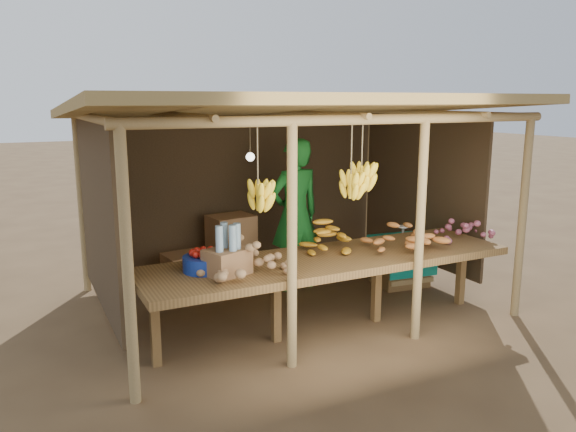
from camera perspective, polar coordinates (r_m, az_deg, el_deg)
name	(u,v)px	position (r m, az deg, el deg)	size (l,w,h in m)	color
ground	(288,302)	(6.80, 0.00, -8.70)	(60.00, 60.00, 0.00)	brown
stall_structure	(282,140)	(6.41, -0.57, 7.70)	(4.70, 3.50, 2.43)	#987C4E
counter	(329,263)	(5.77, 4.18, -4.75)	(3.90, 1.05, 0.80)	brown
potato_heap	(250,256)	(5.11, -3.84, -4.10)	(0.87, 0.52, 0.36)	#A47E54
sweet_potato_heap	(405,232)	(6.15, 11.78, -1.64)	(0.87, 0.52, 0.35)	#C77533
onion_heap	(465,225)	(6.71, 17.50, -0.83)	(0.72, 0.43, 0.35)	#A34F67
banana_pile	(333,235)	(5.93, 4.57, -1.95)	(0.59, 0.35, 0.35)	gold
tomato_basin	(205,262)	(5.31, -8.46, -4.62)	(0.41, 0.41, 0.21)	navy
bottle_box	(227,255)	(5.16, -6.23, -3.96)	(0.46, 0.41, 0.48)	#926741
vendor	(295,215)	(7.04, 0.71, 0.12)	(0.70, 0.46, 1.91)	#176B23
tarp_crate	(400,260)	(7.46, 11.32, -4.36)	(0.74, 0.66, 0.82)	brown
carton_stack	(217,255)	(7.37, -7.22, -3.99)	(1.21, 0.52, 0.88)	#926741
burlap_sacks	(180,279)	(7.03, -10.92, -6.29)	(0.73, 0.38, 0.52)	#41311E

